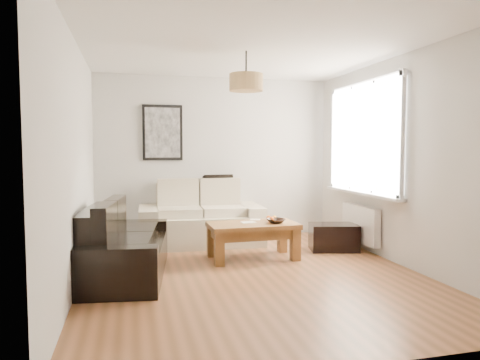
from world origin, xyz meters
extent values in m
plane|color=brown|center=(0.00, 0.00, 0.00)|extent=(4.50, 4.50, 0.00)
cube|color=white|center=(1.82, 0.80, 0.38)|extent=(0.10, 0.90, 0.52)
cylinder|color=tan|center=(0.00, 0.30, 2.23)|extent=(0.40, 0.40, 0.20)
cube|color=black|center=(1.45, 0.88, 0.19)|extent=(0.74, 0.57, 0.38)
cube|color=black|center=(-0.73, 2.00, 0.76)|extent=(0.39, 0.13, 0.39)
cube|color=black|center=(0.00, 2.00, 0.80)|extent=(0.48, 0.18, 0.47)
imported|color=black|center=(0.49, 0.64, 0.50)|extent=(0.29, 0.29, 0.06)
sphere|color=#E25713|center=(0.47, 0.74, 0.51)|extent=(0.07, 0.07, 0.06)
sphere|color=orange|center=(0.53, 0.82, 0.51)|extent=(0.08, 0.08, 0.06)
sphere|color=orange|center=(0.46, 0.83, 0.51)|extent=(0.08, 0.08, 0.06)
cube|color=white|center=(0.16, 0.76, 0.48)|extent=(0.20, 0.15, 0.01)
camera|label=1|loc=(-1.34, -4.78, 1.44)|focal=32.81mm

